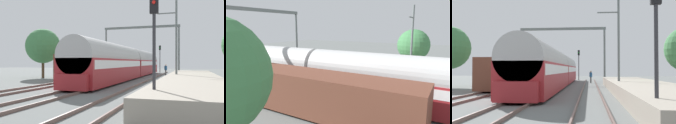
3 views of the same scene
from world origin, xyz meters
TOP-DOWN VIEW (x-y plane):
  - ground at (0.00, 0.00)m, footprint 120.00×120.00m
  - track_far_west at (-3.92, 0.00)m, footprint 1.51×60.00m
  - track_west at (0.00, 0.00)m, footprint 1.52×60.00m
  - track_east at (3.92, 0.00)m, footprint 1.51×60.00m
  - platform at (7.73, 2.00)m, footprint 4.40×28.00m
  - passenger_train at (0.00, 11.39)m, footprint 2.93×32.85m
  - freight_car at (-3.92, 7.90)m, footprint 2.80×13.00m
  - person_crossing at (3.99, 18.28)m, footprint 0.39×0.46m
  - railway_signal_near at (6.12, -9.23)m, footprint 0.36×0.30m
  - railway_signal_far at (1.92, 28.34)m, footprint 0.36×0.30m
  - catenary_gantry at (0.00, 18.91)m, footprint 12.23×0.28m
  - catenary_pole_east_mid at (6.27, 4.40)m, footprint 1.90×0.20m

SIDE VIEW (x-z plane):
  - ground at x=0.00m, z-range 0.00..0.00m
  - track_far_west at x=-3.92m, z-range 0.00..0.16m
  - track_west at x=0.00m, z-range 0.00..0.16m
  - track_east at x=3.92m, z-range 0.00..0.16m
  - platform at x=7.73m, z-range 0.00..0.90m
  - person_crossing at x=3.99m, z-range 0.16..1.89m
  - freight_car at x=-3.92m, z-range 0.12..2.82m
  - passenger_train at x=0.00m, z-range 0.06..3.88m
  - railway_signal_near at x=6.12m, z-range 0.71..5.73m
  - railway_signal_far at x=1.92m, z-range 0.73..6.04m
  - catenary_pole_east_mid at x=6.27m, z-range 0.15..8.15m
  - catenary_gantry at x=0.00m, z-range 1.68..9.54m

